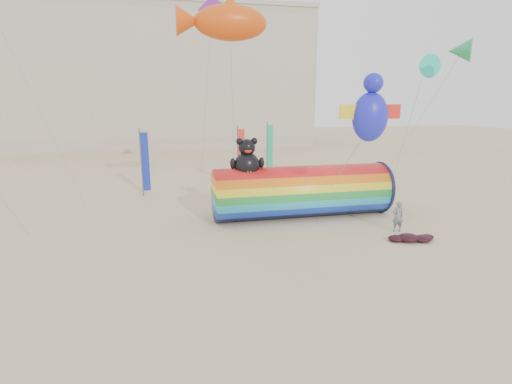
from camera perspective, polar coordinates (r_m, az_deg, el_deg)
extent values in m
plane|color=#CCB58C|center=(21.04, -0.42, -7.36)|extent=(160.00, 160.00, 0.00)
cube|color=#B7AD99|center=(65.75, -20.31, 14.72)|extent=(60.00, 15.00, 20.00)
cube|color=#28303D|center=(58.28, -21.28, 15.43)|extent=(59.50, 0.12, 17.00)
cube|color=#B2ADA0|center=(66.95, -21.07, 23.53)|extent=(60.40, 15.40, 0.60)
cylinder|color=red|center=(25.53, 6.54, 0.09)|extent=(11.21, 3.27, 3.27)
torus|color=#0F1438|center=(27.81, 17.29, 0.66)|extent=(0.22, 3.43, 3.43)
cylinder|color=black|center=(27.87, 17.52, 0.67)|extent=(0.06, 3.24, 3.24)
ellipsoid|color=black|center=(24.25, -1.30, 3.75)|extent=(1.60, 1.43, 1.68)
ellipsoid|color=yellow|center=(23.77, -1.05, 3.33)|extent=(0.82, 0.36, 0.72)
sphere|color=black|center=(24.09, -1.32, 6.38)|extent=(1.03, 1.03, 1.03)
sphere|color=black|center=(23.96, -2.38, 7.24)|extent=(0.41, 0.41, 0.41)
sphere|color=black|center=(24.14, -0.27, 7.29)|extent=(0.41, 0.41, 0.41)
ellipsoid|color=red|center=(23.70, -1.11, 5.93)|extent=(0.45, 0.16, 0.29)
ellipsoid|color=black|center=(23.97, -3.34, 4.07)|extent=(0.34, 0.34, 0.67)
ellipsoid|color=black|center=(24.32, 0.79, 4.23)|extent=(0.34, 0.34, 0.67)
imported|color=slate|center=(23.98, 19.60, -3.31)|extent=(0.68, 0.47, 1.78)
ellipsoid|color=#360913|center=(22.76, 20.94, -6.12)|extent=(1.17, 0.99, 0.41)
ellipsoid|color=#360913|center=(23.00, 22.67, -6.15)|extent=(0.99, 0.84, 0.34)
ellipsoid|color=#360913|center=(22.57, 19.45, -6.27)|extent=(0.91, 0.77, 0.32)
ellipsoid|color=#360913|center=(23.25, 21.01, -5.89)|extent=(0.78, 0.66, 0.27)
ellipsoid|color=#360913|center=(23.53, 23.24, -5.90)|extent=(0.73, 0.62, 0.25)
cylinder|color=#59595E|center=(31.84, -16.06, 4.05)|extent=(0.10, 0.10, 5.20)
cube|color=#1628A7|center=(31.82, -15.51, 4.17)|extent=(0.56, 0.06, 4.50)
cylinder|color=#59595E|center=(34.02, -2.63, 5.11)|extent=(0.10, 0.10, 5.20)
cube|color=red|center=(34.07, -2.11, 5.21)|extent=(0.56, 0.06, 4.50)
cylinder|color=#59595E|center=(39.57, 1.58, 6.26)|extent=(0.10, 0.10, 5.20)
cube|color=#1AAC70|center=(39.64, 2.02, 6.35)|extent=(0.56, 0.06, 4.50)
ellipsoid|color=#1C1FC9|center=(19.95, 15.98, 10.27)|extent=(1.75, 1.36, 2.33)
ellipsoid|color=#D9480B|center=(24.45, -3.65, 22.98)|extent=(4.19, 1.97, 1.97)
cube|color=purple|center=(30.56, -6.48, 24.64)|extent=(1.07, 0.06, 1.49)
cone|color=#229F58|center=(28.68, 27.08, 17.53)|extent=(1.41, 1.41, 1.27)
cone|color=#1BDAB0|center=(31.08, 22.89, 16.17)|extent=(1.58, 1.58, 1.42)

